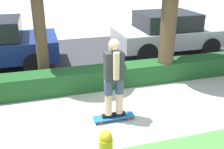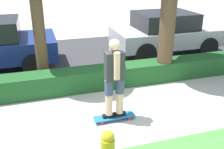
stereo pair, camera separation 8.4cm
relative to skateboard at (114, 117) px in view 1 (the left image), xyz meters
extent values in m
plane|color=#BCB7AD|center=(0.25, 0.06, -0.07)|extent=(60.00, 60.00, 0.00)
cube|color=#38383A|center=(0.25, 4.26, -0.07)|extent=(12.92, 5.00, 0.01)
cube|color=#1E5123|center=(0.25, 1.66, 0.20)|extent=(12.92, 0.60, 0.54)
cube|color=#1E6BAD|center=(0.00, 0.00, 0.01)|extent=(0.87, 0.24, 0.02)
cylinder|color=red|center=(0.29, -0.09, -0.04)|extent=(0.07, 0.04, 0.07)
cylinder|color=red|center=(0.29, 0.09, -0.04)|extent=(0.07, 0.04, 0.07)
cylinder|color=red|center=(-0.29, -0.09, -0.04)|extent=(0.07, 0.04, 0.07)
cylinder|color=red|center=(-0.29, 0.09, -0.04)|extent=(0.07, 0.04, 0.07)
cube|color=black|center=(-0.12, 0.00, 0.05)|extent=(0.26, 0.09, 0.07)
cylinder|color=beige|center=(-0.12, 0.00, 0.47)|extent=(0.15, 0.15, 0.77)
cylinder|color=#3D4766|center=(-0.12, 0.00, 0.70)|extent=(0.17, 0.17, 0.31)
cube|color=black|center=(0.12, 0.00, 0.05)|extent=(0.26, 0.09, 0.07)
cylinder|color=beige|center=(0.12, 0.00, 0.47)|extent=(0.15, 0.15, 0.77)
cylinder|color=#3D4766|center=(0.12, 0.00, 0.70)|extent=(0.17, 0.17, 0.31)
cube|color=#333338|center=(0.00, 0.00, 1.13)|extent=(0.37, 0.20, 0.57)
cylinder|color=beige|center=(0.00, -0.15, 1.19)|extent=(0.12, 0.12, 0.53)
cylinder|color=beige|center=(0.00, 0.15, 1.19)|extent=(0.12, 0.12, 0.53)
sphere|color=beige|center=(0.00, 0.00, 1.56)|extent=(0.22, 0.22, 0.22)
cylinder|color=brown|center=(-1.28, 2.22, 1.38)|extent=(0.30, 0.30, 2.89)
cylinder|color=brown|center=(1.94, 1.57, 1.52)|extent=(0.41, 0.41, 3.18)
cylinder|color=black|center=(-1.51, 3.01, 0.26)|extent=(0.67, 0.23, 0.67)
cylinder|color=black|center=(-1.51, 4.78, 0.26)|extent=(0.67, 0.23, 0.67)
cube|color=#B7B7BC|center=(3.16, 3.78, 0.57)|extent=(3.82, 1.88, 0.57)
cube|color=black|center=(3.05, 3.78, 1.14)|extent=(1.99, 1.65, 0.56)
cylinder|color=black|center=(4.34, 2.93, 0.29)|extent=(0.71, 0.22, 0.71)
cylinder|color=black|center=(4.34, 4.64, 0.29)|extent=(0.71, 0.22, 0.71)
cylinder|color=black|center=(1.98, 2.93, 0.29)|extent=(0.71, 0.22, 0.71)
cylinder|color=black|center=(1.98, 4.64, 0.29)|extent=(0.71, 0.22, 0.71)
sphere|color=gold|center=(-0.53, -1.34, 0.54)|extent=(0.20, 0.20, 0.20)
cylinder|color=gold|center=(-0.53, -1.23, 0.27)|extent=(0.08, 0.13, 0.08)
camera|label=1|loc=(-1.35, -4.51, 2.92)|focal=42.00mm
camera|label=2|loc=(-1.43, -4.48, 2.92)|focal=42.00mm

